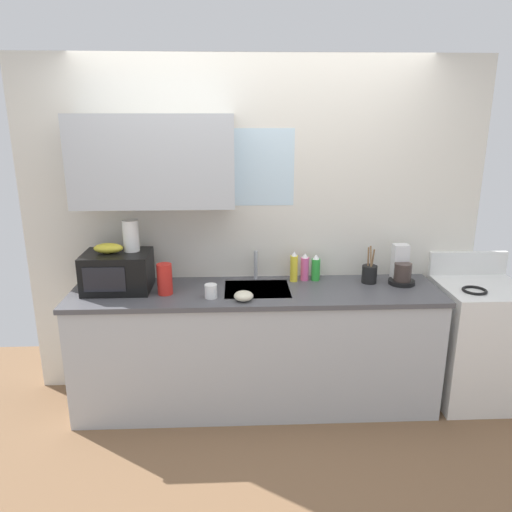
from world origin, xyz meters
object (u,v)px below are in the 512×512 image
(stove_range, at_px, (476,342))
(cereal_canister, at_px, (165,279))
(microwave, at_px, (118,272))
(dish_soap_bottle_pink, at_px, (305,268))
(dish_soap_bottle_yellow, at_px, (294,267))
(dish_soap_bottle_green, at_px, (316,268))
(banana_bunch, at_px, (108,248))
(small_bowl, at_px, (244,296))
(paper_towel_roll, at_px, (131,236))
(coffee_maker, at_px, (401,269))
(utensil_crock, at_px, (369,273))
(mug_white, at_px, (211,291))

(stove_range, relative_size, cereal_canister, 5.02)
(microwave, height_order, dish_soap_bottle_pink, microwave)
(dish_soap_bottle_yellow, xyz_separation_m, dish_soap_bottle_green, (0.17, 0.02, -0.02))
(banana_bunch, distance_m, dish_soap_bottle_yellow, 1.33)
(microwave, distance_m, cereal_canister, 0.36)
(banana_bunch, relative_size, small_bowl, 1.54)
(small_bowl, bearing_deg, paper_towel_roll, 158.92)
(paper_towel_roll, relative_size, dish_soap_bottle_pink, 1.06)
(dish_soap_bottle_yellow, xyz_separation_m, cereal_canister, (-0.92, -0.23, -0.00))
(banana_bunch, xyz_separation_m, coffee_maker, (2.09, 0.06, -0.20))
(cereal_canister, distance_m, small_bowl, 0.56)
(microwave, bearing_deg, banana_bunch, 178.20)
(banana_bunch, height_order, small_bowl, banana_bunch)
(coffee_maker, bearing_deg, stove_range, -10.25)
(utensil_crock, height_order, small_bowl, utensil_crock)
(stove_range, relative_size, paper_towel_roll, 4.91)
(paper_towel_roll, xyz_separation_m, small_bowl, (0.78, -0.30, -0.35))
(microwave, relative_size, utensil_crock, 1.62)
(microwave, relative_size, dish_soap_bottle_yellow, 2.00)
(paper_towel_roll, xyz_separation_m, mug_white, (0.56, -0.24, -0.33))
(banana_bunch, height_order, paper_towel_roll, paper_towel_roll)
(microwave, xyz_separation_m, mug_white, (0.66, -0.19, -0.09))
(cereal_canister, distance_m, utensil_crock, 1.48)
(microwave, xyz_separation_m, small_bowl, (0.88, -0.25, -0.10))
(paper_towel_roll, xyz_separation_m, cereal_canister, (0.24, -0.15, -0.27))
(stove_range, xyz_separation_m, banana_bunch, (-2.67, 0.05, 0.75))
(banana_bunch, bearing_deg, microwave, -1.80)
(stove_range, height_order, paper_towel_roll, paper_towel_roll)
(microwave, distance_m, dish_soap_bottle_pink, 1.35)
(dish_soap_bottle_yellow, distance_m, utensil_crock, 0.56)
(dish_soap_bottle_yellow, relative_size, mug_white, 2.42)
(cereal_canister, bearing_deg, mug_white, -15.79)
(paper_towel_roll, distance_m, small_bowl, 0.90)
(dish_soap_bottle_green, distance_m, small_bowl, 0.67)
(stove_range, xyz_separation_m, cereal_canister, (-2.28, -0.05, 0.55))
(dish_soap_bottle_pink, relative_size, mug_white, 2.19)
(dish_soap_bottle_green, relative_size, cereal_canister, 0.93)
(microwave, xyz_separation_m, coffee_maker, (2.04, 0.06, -0.03))
(mug_white, xyz_separation_m, utensil_crock, (1.15, 0.26, 0.02))
(microwave, distance_m, mug_white, 0.69)
(dish_soap_bottle_green, xyz_separation_m, small_bowl, (-0.55, -0.39, -0.06))
(cereal_canister, xyz_separation_m, utensil_crock, (1.47, 0.17, -0.04))
(mug_white, bearing_deg, microwave, 164.04)
(paper_towel_roll, bearing_deg, banana_bunch, -161.57)
(banana_bunch, bearing_deg, stove_range, -1.00)
(paper_towel_roll, height_order, coffee_maker, paper_towel_roll)
(cereal_canister, bearing_deg, dish_soap_bottle_pink, 13.93)
(microwave, relative_size, banana_bunch, 2.30)
(microwave, bearing_deg, dish_soap_bottle_yellow, 5.90)
(mug_white, xyz_separation_m, small_bowl, (0.22, -0.06, -0.02))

